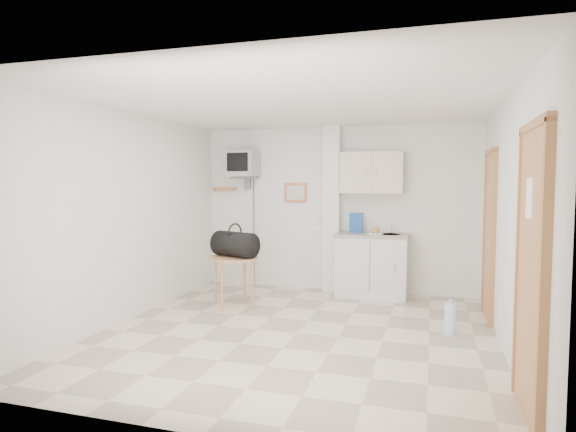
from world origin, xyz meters
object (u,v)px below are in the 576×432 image
(crt_television, at_px, (243,165))
(round_table, at_px, (234,263))
(water_bottle, at_px, (450,318))
(duffel_bag, at_px, (235,244))

(crt_television, distance_m, round_table, 1.80)
(water_bottle, bearing_deg, crt_television, 153.25)
(round_table, xyz_separation_m, duffel_bag, (0.02, 0.01, 0.25))
(round_table, distance_m, duffel_bag, 0.25)
(round_table, height_order, water_bottle, round_table)
(round_table, distance_m, water_bottle, 2.80)
(crt_television, bearing_deg, duffel_bag, -73.25)
(crt_television, distance_m, duffel_bag, 1.61)
(crt_television, xyz_separation_m, round_table, (0.32, -1.14, -1.35))
(duffel_bag, height_order, water_bottle, duffel_bag)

